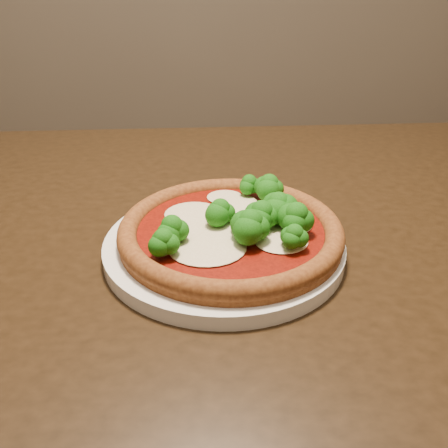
{
  "coord_description": "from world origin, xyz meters",
  "views": [
    {
      "loc": [
        0.11,
        -0.61,
        1.08
      ],
      "look_at": [
        0.15,
        -0.09,
        0.79
      ],
      "focal_mm": 40.0,
      "sensor_mm": 36.0,
      "label": 1
    }
  ],
  "objects": [
    {
      "name": "pizza",
      "position": [
        0.16,
        -0.09,
        0.78
      ],
      "size": [
        0.27,
        0.27,
        0.06
      ],
      "rotation": [
        0.0,
        0.0,
        -0.09
      ],
      "color": "brown",
      "rests_on": "plate"
    },
    {
      "name": "plate",
      "position": [
        0.15,
        -0.09,
        0.76
      ],
      "size": [
        0.29,
        0.29,
        0.02
      ],
      "primitive_type": "cylinder",
      "color": "white",
      "rests_on": "dining_table"
    },
    {
      "name": "dining_table",
      "position": [
        0.13,
        -0.03,
        0.65
      ],
      "size": [
        1.08,
        0.88,
        0.75
      ],
      "rotation": [
        0.0,
        0.0,
        -0.01
      ],
      "color": "black",
      "rests_on": "floor"
    }
  ]
}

